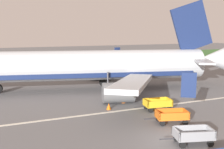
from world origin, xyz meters
The scene contains 9 objects.
ground_plane centered at (0.00, 0.00, 0.00)m, with size 220.00×220.00×0.00m, color slate.
grass_strip centered at (0.00, 53.42, 0.03)m, with size 220.00×28.00×0.06m, color #3D7033.
apron_stripe centered at (0.00, 7.84, 0.01)m, with size 120.00×0.36×0.01m, color silver.
airplane centered at (0.18, 17.37, 3.05)m, with size 37.27×30.18×11.34m.
baggage_cart_second_in_row centered at (0.78, -0.84, 0.60)m, with size 3.62×2.02×1.07m.
baggage_cart_third_in_row centered at (1.87, 3.10, 0.60)m, with size 3.62×2.04×1.07m.
baggage_cart_fourth_in_row centered at (2.80, 6.68, 0.60)m, with size 3.62×1.76×1.07m.
traffic_cone_near_plane centered at (0.99, 10.35, 0.32)m, with size 0.48×0.48×0.63m, color orange.
traffic_cone_mid_apron centered at (-1.34, 8.69, 0.30)m, with size 0.46×0.46×0.60m, color orange.
Camera 1 is at (-10.84, -14.45, 7.48)m, focal length 43.56 mm.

